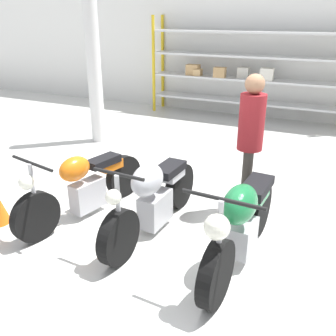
{
  "coord_description": "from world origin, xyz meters",
  "views": [
    {
      "loc": [
        1.81,
        -3.49,
        2.48
      ],
      "look_at": [
        0.0,
        0.4,
        0.7
      ],
      "focal_mm": 40.0,
      "sensor_mm": 36.0,
      "label": 1
    }
  ],
  "objects_px": {
    "shelving_rack": "(247,69)",
    "person_browsing": "(251,134)",
    "motorcycle_green": "(241,223)",
    "motorcycle_orange": "(84,186)",
    "motorcycle_silver": "(153,198)"
  },
  "relations": [
    {
      "from": "shelving_rack",
      "to": "person_browsing",
      "type": "height_order",
      "value": "shelving_rack"
    },
    {
      "from": "shelving_rack",
      "to": "motorcycle_green",
      "type": "xyz_separation_m",
      "value": [
        1.48,
        -5.99,
        -0.73
      ]
    },
    {
      "from": "motorcycle_orange",
      "to": "motorcycle_silver",
      "type": "height_order",
      "value": "motorcycle_silver"
    },
    {
      "from": "shelving_rack",
      "to": "motorcycle_silver",
      "type": "relative_size",
      "value": 2.46
    },
    {
      "from": "motorcycle_orange",
      "to": "motorcycle_green",
      "type": "bearing_deg",
      "value": 97.62
    },
    {
      "from": "motorcycle_orange",
      "to": "person_browsing",
      "type": "relative_size",
      "value": 1.13
    },
    {
      "from": "motorcycle_silver",
      "to": "motorcycle_green",
      "type": "height_order",
      "value": "motorcycle_green"
    },
    {
      "from": "shelving_rack",
      "to": "motorcycle_green",
      "type": "distance_m",
      "value": 6.21
    },
    {
      "from": "shelving_rack",
      "to": "person_browsing",
      "type": "relative_size",
      "value": 2.77
    },
    {
      "from": "shelving_rack",
      "to": "motorcycle_silver",
      "type": "bearing_deg",
      "value": -86.43
    },
    {
      "from": "motorcycle_orange",
      "to": "motorcycle_green",
      "type": "distance_m",
      "value": 2.11
    },
    {
      "from": "motorcycle_orange",
      "to": "motorcycle_green",
      "type": "height_order",
      "value": "motorcycle_green"
    },
    {
      "from": "motorcycle_orange",
      "to": "motorcycle_silver",
      "type": "xyz_separation_m",
      "value": [
        0.98,
        0.04,
        0.03
      ]
    },
    {
      "from": "motorcycle_silver",
      "to": "person_browsing",
      "type": "bearing_deg",
      "value": 140.55
    },
    {
      "from": "motorcycle_orange",
      "to": "shelving_rack",
      "type": "bearing_deg",
      "value": -173.88
    }
  ]
}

